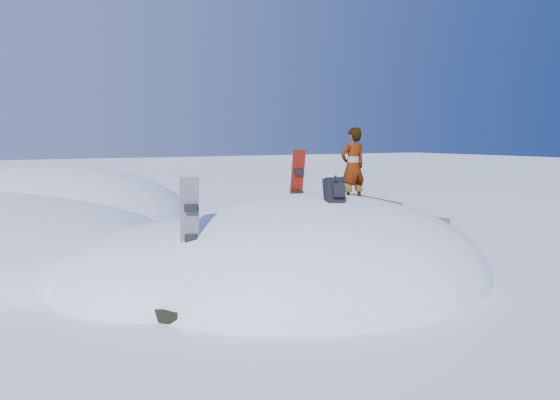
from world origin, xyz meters
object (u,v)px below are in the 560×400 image
person (353,166)px  backpack (334,190)px  snowboard_dark (190,226)px  snowboard_red (297,185)px

person → backpack: bearing=45.4°
backpack → snowboard_dark: bearing=-172.0°
snowboard_red → snowboard_dark: (-2.62, -1.15, -0.43)m
snowboard_dark → person: 4.61m
backpack → person: person is taller
snowboard_dark → person: size_ratio=0.93×
backpack → snowboard_red: bearing=99.0°
snowboard_red → backpack: (-0.07, -1.34, 0.02)m
snowboard_red → backpack: size_ratio=2.75×
snowboard_red → backpack: snowboard_red is taller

